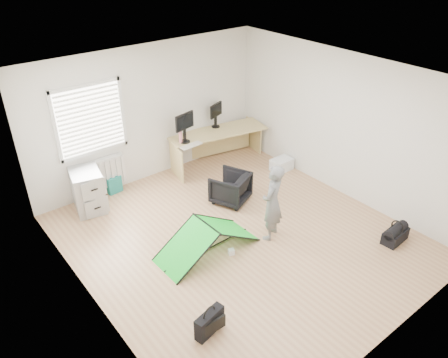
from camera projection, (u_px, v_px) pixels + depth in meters
ground at (239, 237)px, 7.35m from camera, size 5.50×5.50×0.00m
back_wall at (149, 114)px, 8.52m from camera, size 5.00×0.02×2.70m
window at (90, 120)px, 7.74m from camera, size 1.20×0.06×1.20m
radiator at (100, 174)px, 8.27m from camera, size 1.00×0.12×0.60m
desk at (217, 147)px, 9.49m from camera, size 2.24×1.09×0.73m
filing_cabinet at (88, 190)px, 7.89m from camera, size 0.64×0.76×0.78m
monitor_left at (184, 132)px, 8.73m from camera, size 0.49×0.20×0.46m
monitor_right at (216, 118)px, 9.41m from camera, size 0.42×0.23×0.39m
keyboard at (191, 145)px, 8.69m from camera, size 0.48×0.19×0.02m
thermos at (180, 137)px, 8.76m from camera, size 0.09×0.09×0.24m
office_chair at (230, 188)px, 8.15m from camera, size 0.83×0.84×0.59m
person at (272, 203)px, 7.03m from camera, size 0.58×0.50×1.34m
kite at (207, 237)px, 6.93m from camera, size 1.68×0.77×0.52m
storage_crate at (282, 164)px, 9.30m from camera, size 0.45×0.32×0.25m
tote_bag at (114, 185)px, 8.49m from camera, size 0.30×0.16×0.34m
laptop_bag at (209, 323)px, 5.56m from camera, size 0.46×0.22×0.33m
white_box at (231, 252)px, 6.94m from camera, size 0.12×0.12×0.09m
duffel_bag at (395, 236)px, 7.20m from camera, size 0.50×0.28×0.21m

